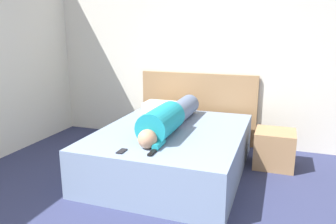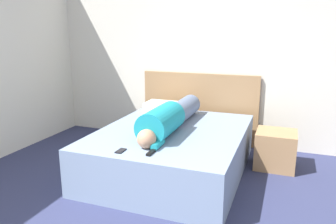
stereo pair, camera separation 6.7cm
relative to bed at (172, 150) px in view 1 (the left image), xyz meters
name	(u,v)px [view 1 (the left image)]	position (x,y,z in m)	size (l,w,h in m)	color
wall_back	(211,55)	(0.16, 1.24, 1.04)	(6.07, 0.06, 2.60)	silver
bed	(172,150)	(0.00, 0.00, 0.00)	(1.62, 2.05, 0.51)	#7589A8
headboard	(197,108)	(0.00, 1.17, 0.26)	(1.74, 0.04, 1.04)	#A37A51
nightstand	(274,149)	(1.15, 0.55, -0.03)	(0.47, 0.47, 0.45)	#A37A51
person_lying	(170,118)	(-0.03, -0.01, 0.40)	(0.33, 1.63, 0.33)	tan
pillow_near_headboard	(164,107)	(-0.39, 0.76, 0.33)	(0.54, 0.32, 0.14)	white
tv_remote	(152,153)	(0.07, -0.80, 0.27)	(0.04, 0.15, 0.02)	black
cell_phone	(122,151)	(-0.23, -0.84, 0.26)	(0.06, 0.13, 0.01)	black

